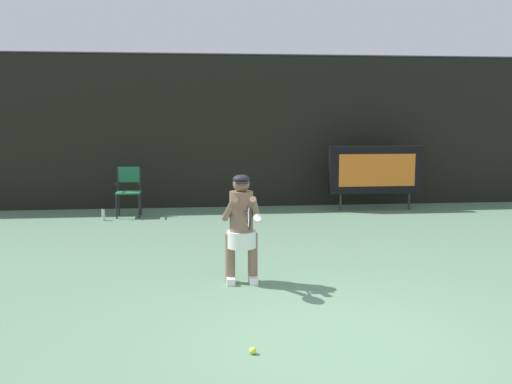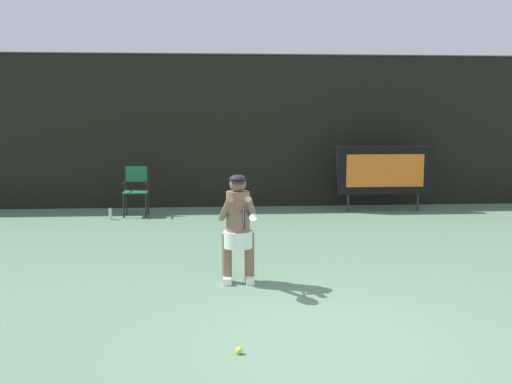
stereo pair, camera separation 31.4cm
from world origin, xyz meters
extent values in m
cube|color=slate|center=(0.00, 0.00, -0.01)|extent=(18.00, 22.00, 0.02)
cube|color=black|center=(0.00, 8.50, 1.80)|extent=(18.00, 0.12, 3.60)
cylinder|color=#38383D|center=(0.00, 8.50, 3.63)|extent=(18.00, 0.05, 0.05)
cube|color=black|center=(2.79, 7.56, 0.95)|extent=(2.20, 0.20, 1.10)
cube|color=orange|center=(2.79, 7.45, 0.95)|extent=(1.80, 0.01, 0.75)
cylinder|color=#2D2D33|center=(1.96, 7.56, 0.20)|extent=(0.05, 0.05, 0.40)
cylinder|color=#2D2D33|center=(3.61, 7.56, 0.20)|extent=(0.05, 0.05, 0.40)
cylinder|color=black|center=(-3.08, 7.09, 0.26)|extent=(0.04, 0.04, 0.52)
cylinder|color=black|center=(-2.60, 7.09, 0.26)|extent=(0.04, 0.04, 0.52)
cylinder|color=black|center=(-3.08, 7.49, 0.26)|extent=(0.04, 0.04, 0.52)
cylinder|color=black|center=(-2.60, 7.49, 0.26)|extent=(0.04, 0.04, 0.52)
cube|color=#1E623C|center=(-2.84, 7.29, 0.54)|extent=(0.52, 0.44, 0.03)
cylinder|color=black|center=(-3.08, 7.49, 0.80)|extent=(0.04, 0.04, 0.56)
cylinder|color=black|center=(-2.60, 7.49, 0.80)|extent=(0.04, 0.04, 0.56)
cube|color=#1E623C|center=(-2.84, 7.49, 0.91)|extent=(0.48, 0.02, 0.34)
cylinder|color=black|center=(-3.08, 7.29, 0.74)|extent=(0.04, 0.44, 0.04)
cylinder|color=black|center=(-2.60, 7.29, 0.74)|extent=(0.04, 0.44, 0.04)
cylinder|color=silver|center=(-3.34, 6.91, 0.12)|extent=(0.07, 0.07, 0.24)
cylinder|color=black|center=(-3.34, 6.91, 0.25)|extent=(0.03, 0.03, 0.03)
cube|color=white|center=(-0.97, 2.01, 0.04)|extent=(0.11, 0.26, 0.09)
cube|color=white|center=(-0.67, 2.01, 0.04)|extent=(0.11, 0.26, 0.09)
cylinder|color=brown|center=(-0.97, 2.06, 0.33)|extent=(0.13, 0.13, 0.66)
cylinder|color=brown|center=(-0.67, 2.06, 0.33)|extent=(0.13, 0.13, 0.66)
cylinder|color=white|center=(-0.82, 2.06, 0.59)|extent=(0.39, 0.39, 0.22)
cylinder|color=brown|center=(-0.82, 2.06, 0.94)|extent=(0.31, 0.31, 0.56)
sphere|color=brown|center=(-0.82, 2.06, 1.32)|extent=(0.22, 0.22, 0.22)
ellipsoid|color=black|center=(-0.82, 2.06, 1.38)|extent=(0.22, 0.22, 0.12)
cube|color=black|center=(-0.82, 1.96, 1.35)|extent=(0.17, 0.12, 0.02)
cylinder|color=brown|center=(-0.98, 1.89, 1.02)|extent=(0.20, 0.47, 0.38)
cylinder|color=brown|center=(-0.65, 1.89, 1.02)|extent=(0.20, 0.47, 0.38)
cylinder|color=white|center=(-0.63, 1.77, 0.91)|extent=(0.13, 0.13, 0.12)
cylinder|color=black|center=(-0.77, 1.81, 0.97)|extent=(0.03, 0.28, 0.03)
torus|color=black|center=(-0.77, 1.51, 0.97)|extent=(0.02, 0.31, 0.31)
ellipsoid|color=silver|center=(-0.77, 1.51, 0.97)|extent=(0.01, 0.26, 0.26)
sphere|color=#CCDB3D|center=(-0.91, -0.28, 0.03)|extent=(0.07, 0.07, 0.07)
camera|label=1|loc=(-1.44, -5.38, 2.21)|focal=40.48mm
camera|label=2|loc=(-1.13, -5.41, 2.21)|focal=40.48mm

